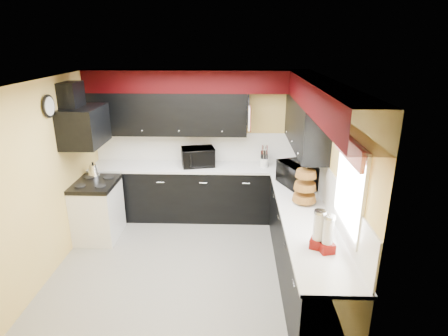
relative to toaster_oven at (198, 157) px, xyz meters
name	(u,v)px	position (x,y,z in m)	size (l,w,h in m)	color
ground	(189,265)	(0.00, -1.51, -1.09)	(3.60, 3.60, 0.00)	gray
wall_back	(200,143)	(0.00, 0.29, 0.16)	(3.60, 0.06, 2.50)	#E0C666
wall_right	(328,182)	(1.80, -1.51, 0.16)	(0.06, 3.60, 2.50)	#E0C666
wall_left	(48,179)	(-1.80, -1.51, 0.16)	(0.06, 3.60, 2.50)	#E0C666
ceiling	(183,81)	(0.00, -1.51, 1.41)	(3.60, 3.60, 0.06)	white
cab_back	(199,193)	(0.00, -0.01, -0.64)	(3.60, 0.60, 0.90)	black
cab_right	(304,250)	(1.50, -1.81, -0.64)	(0.60, 3.00, 0.90)	black
counter_back	(198,167)	(0.00, -0.01, -0.17)	(3.62, 0.64, 0.04)	white
counter_right	(307,216)	(1.50, -1.81, -0.17)	(0.64, 3.02, 0.04)	white
splash_back	(200,147)	(0.00, 0.28, 0.10)	(3.60, 0.02, 0.50)	white
splash_right	(327,187)	(1.79, -1.51, 0.10)	(0.02, 3.60, 0.50)	white
upper_back	(168,114)	(-0.50, 0.11, 0.71)	(2.60, 0.35, 0.70)	black
upper_right	(305,124)	(1.63, -0.61, 0.71)	(0.35, 1.80, 0.70)	black
soffit_back	(197,81)	(0.00, 0.11, 1.23)	(3.60, 0.36, 0.35)	black
soffit_right	(325,99)	(1.62, -1.69, 1.23)	(0.36, 3.24, 0.35)	black
stove	(98,211)	(-1.50, -0.76, -0.66)	(0.60, 0.75, 0.86)	white
cooktop	(95,184)	(-1.50, -0.76, -0.20)	(0.62, 0.77, 0.06)	black
hood	(84,126)	(-1.55, -0.76, 0.69)	(0.50, 0.78, 0.55)	black
hood_duct	(71,97)	(-1.68, -0.76, 1.11)	(0.24, 0.40, 0.40)	black
window	(350,187)	(1.79, -2.41, 0.46)	(0.03, 0.86, 0.96)	white
valance	(349,149)	(1.73, -2.41, 0.86)	(0.04, 0.88, 0.20)	red
pan_top	(248,103)	(0.82, 0.04, 0.91)	(0.03, 0.22, 0.40)	black
pan_mid	(248,120)	(0.82, -0.09, 0.66)	(0.03, 0.28, 0.46)	black
pan_low	(248,118)	(0.82, 0.17, 0.63)	(0.03, 0.24, 0.42)	black
cut_board	(249,118)	(0.83, -0.21, 0.71)	(0.03, 0.26, 0.35)	white
baskets	(305,186)	(1.52, -1.46, 0.09)	(0.27, 0.27, 0.50)	brown
clock	(49,106)	(-1.77, -1.26, 1.06)	(0.03, 0.30, 0.30)	black
deco_plate	(342,108)	(1.77, -1.86, 1.16)	(0.03, 0.24, 0.24)	white
toaster_oven	(198,157)	(0.00, 0.00, 0.00)	(0.53, 0.44, 0.31)	black
microwave	(299,175)	(1.54, -0.86, 0.01)	(0.61, 0.41, 0.34)	black
utensil_crock	(264,163)	(1.10, -0.03, -0.08)	(0.13, 0.13, 0.14)	white
knife_block	(264,159)	(1.10, 0.04, -0.03)	(0.11, 0.15, 0.24)	black
kettle	(93,170)	(-1.61, -0.47, -0.09)	(0.19, 0.19, 0.17)	silver
dispenser_a	(319,231)	(1.47, -2.56, 0.04)	(0.14, 0.14, 0.39)	#5A0700
dispenser_b	(328,236)	(1.55, -2.64, 0.03)	(0.14, 0.14, 0.37)	maroon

